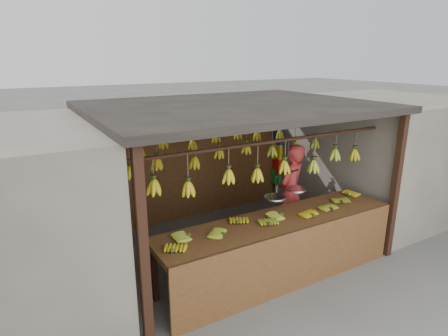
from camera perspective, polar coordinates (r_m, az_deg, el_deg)
ground at (r=6.48m, az=1.36°, el=-11.75°), size 80.00×80.00×0.00m
stall at (r=6.09m, az=-0.14°, el=6.13°), size 4.30×3.30×2.40m
neighbor_right at (r=8.42m, az=22.81°, el=2.02°), size 3.00×3.00×2.30m
counter at (r=5.30m, az=9.10°, el=-10.08°), size 3.63×0.83×0.96m
hanging_bananas at (r=5.89m, az=1.45°, el=2.15°), size 3.56×2.26×0.40m
balance_scale at (r=5.37m, az=9.43°, el=-3.41°), size 0.76×0.39×0.79m
vendor at (r=6.52m, az=10.11°, el=-3.69°), size 0.73×0.63×1.69m
bag_bundles at (r=8.21m, az=8.05°, el=1.56°), size 0.08×0.26×1.24m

